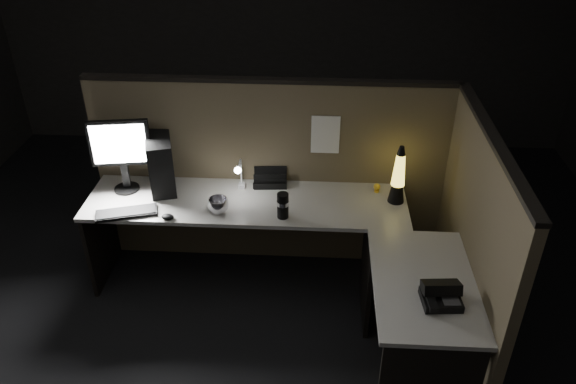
# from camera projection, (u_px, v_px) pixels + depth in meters

# --- Properties ---
(floor) EXTENTS (6.00, 6.00, 0.00)m
(floor) POSITION_uv_depth(u_px,v_px,m) (261.00, 336.00, 3.90)
(floor) COLOR black
(floor) RESTS_ON ground
(room_shell) EXTENTS (6.00, 6.00, 6.00)m
(room_shell) POSITION_uv_depth(u_px,v_px,m) (254.00, 124.00, 3.04)
(room_shell) COLOR silver
(room_shell) RESTS_ON ground
(partition_back) EXTENTS (2.66, 0.06, 1.50)m
(partition_back) POSITION_uv_depth(u_px,v_px,m) (271.00, 176.00, 4.29)
(partition_back) COLOR brown
(partition_back) RESTS_ON ground
(partition_right) EXTENTS (0.06, 1.66, 1.50)m
(partition_right) POSITION_uv_depth(u_px,v_px,m) (471.00, 249.00, 3.52)
(partition_right) COLOR brown
(partition_right) RESTS_ON ground
(desk) EXTENTS (2.60, 1.60, 0.73)m
(desk) POSITION_uv_depth(u_px,v_px,m) (289.00, 249.00, 3.79)
(desk) COLOR beige
(desk) RESTS_ON ground
(pc_tower) EXTENTS (0.28, 0.42, 0.41)m
(pc_tower) POSITION_uv_depth(u_px,v_px,m) (161.00, 163.00, 4.08)
(pc_tower) COLOR black
(pc_tower) RESTS_ON desk
(monitor) EXTENTS (0.43, 0.18, 0.55)m
(monitor) POSITION_uv_depth(u_px,v_px,m) (121.00, 149.00, 3.99)
(monitor) COLOR black
(monitor) RESTS_ON desk
(keyboard) EXTENTS (0.44, 0.25, 0.02)m
(keyboard) POSITION_uv_depth(u_px,v_px,m) (127.00, 213.00, 3.87)
(keyboard) COLOR black
(keyboard) RESTS_ON desk
(mouse) EXTENTS (0.10, 0.08, 0.03)m
(mouse) POSITION_uv_depth(u_px,v_px,m) (168.00, 217.00, 3.82)
(mouse) COLOR black
(mouse) RESTS_ON desk
(clip_lamp) EXTENTS (0.05, 0.20, 0.26)m
(clip_lamp) POSITION_uv_depth(u_px,v_px,m) (240.00, 175.00, 4.04)
(clip_lamp) COLOR white
(clip_lamp) RESTS_ON desk
(organizer) EXTENTS (0.26, 0.23, 0.19)m
(organizer) POSITION_uv_depth(u_px,v_px,m) (270.00, 177.00, 4.23)
(organizer) COLOR black
(organizer) RESTS_ON desk
(lava_lamp) EXTENTS (0.12, 0.12, 0.44)m
(lava_lamp) POSITION_uv_depth(u_px,v_px,m) (398.00, 179.00, 3.92)
(lava_lamp) COLOR black
(lava_lamp) RESTS_ON desk
(travel_mug) EXTENTS (0.08, 0.08, 0.19)m
(travel_mug) POSITION_uv_depth(u_px,v_px,m) (283.00, 206.00, 3.80)
(travel_mug) COLOR black
(travel_mug) RESTS_ON desk
(steel_mug) EXTENTS (0.17, 0.17, 0.11)m
(steel_mug) POSITION_uv_depth(u_px,v_px,m) (218.00, 206.00, 3.87)
(steel_mug) COLOR #BBBBC2
(steel_mug) RESTS_ON desk
(figurine) EXTENTS (0.05, 0.05, 0.05)m
(figurine) POSITION_uv_depth(u_px,v_px,m) (377.00, 187.00, 4.10)
(figurine) COLOR yellow
(figurine) RESTS_ON desk
(pinned_paper) EXTENTS (0.21, 0.00, 0.29)m
(pinned_paper) POSITION_uv_depth(u_px,v_px,m) (325.00, 135.00, 4.04)
(pinned_paper) COLOR white
(pinned_paper) RESTS_ON partition_back
(desk_phone) EXTENTS (0.23, 0.23, 0.13)m
(desk_phone) POSITION_uv_depth(u_px,v_px,m) (440.00, 295.00, 3.12)
(desk_phone) COLOR black
(desk_phone) RESTS_ON desk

